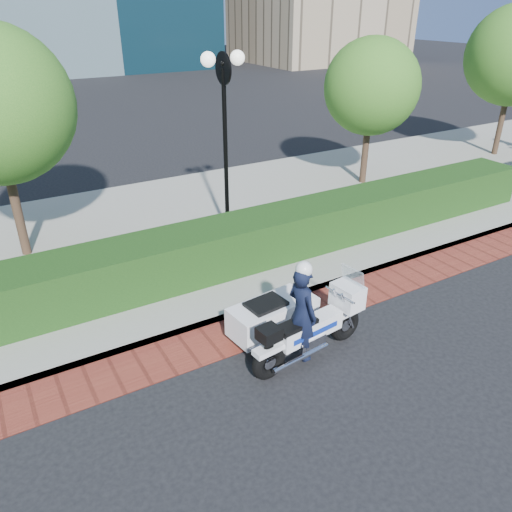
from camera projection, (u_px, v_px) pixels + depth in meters
ground at (321, 368)px, 8.05m from camera, size 120.00×120.00×0.00m
brick_strip at (272, 322)px, 9.20m from camera, size 60.00×1.00×0.01m
sidewalk at (178, 232)px, 12.63m from camera, size 60.00×8.00×0.15m
hedge_main at (220, 247)px, 10.52m from camera, size 18.00×1.20×1.00m
lamppost at (225, 118)px, 11.15m from camera, size 1.02×0.70×4.21m
tree_c at (372, 87)px, 14.58m from camera, size 2.80×2.80×4.30m
police_motorcycle at (292, 318)px, 8.20m from camera, size 2.29×1.63×1.86m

